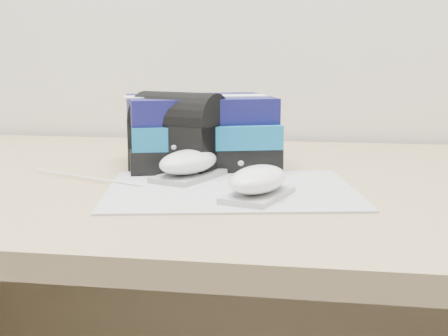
% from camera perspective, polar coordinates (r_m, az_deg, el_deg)
% --- Properties ---
extents(desk, '(1.60, 0.80, 0.73)m').
position_cam_1_polar(desk, '(1.07, 6.65, -12.65)').
color(desk, '#A3855A').
rests_on(desk, ground).
extents(mousepad, '(0.38, 0.32, 0.00)m').
position_cam_1_polar(mousepad, '(0.85, 0.64, -1.99)').
color(mousepad, '#92939A').
rests_on(mousepad, desk).
extents(mouse_rear, '(0.10, 0.13, 0.05)m').
position_cam_1_polar(mouse_rear, '(0.91, -3.26, 0.34)').
color(mouse_rear, '#98989A').
rests_on(mouse_rear, mousepad).
extents(mouse_front, '(0.09, 0.13, 0.05)m').
position_cam_1_polar(mouse_front, '(0.79, 3.12, -1.28)').
color(mouse_front, '#AFAFB1').
rests_on(mouse_front, mousepad).
extents(usb_cable, '(0.20, 0.09, 0.00)m').
position_cam_1_polar(usb_cable, '(0.94, -12.57, -0.83)').
color(usb_cable, white).
rests_on(usb_cable, mousepad).
extents(book_stack, '(0.28, 0.25, 0.12)m').
position_cam_1_polar(book_stack, '(1.03, -2.15, 3.36)').
color(book_stack, black).
rests_on(book_stack, desk).
extents(pouch, '(0.16, 0.13, 0.13)m').
position_cam_1_polar(pouch, '(0.98, -4.08, 3.16)').
color(pouch, black).
rests_on(pouch, desk).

